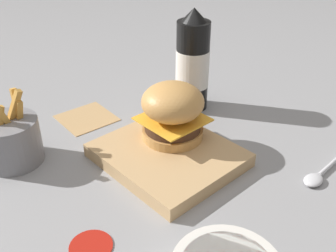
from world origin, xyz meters
TOP-DOWN VIEW (x-y plane):
  - ground_plane at (0.00, 0.00)m, footprint 6.00×6.00m
  - serving_board at (-0.03, 0.04)m, footprint 0.24×0.21m
  - burger at (-0.06, 0.08)m, footprint 0.12×0.12m
  - ketchup_bottle at (-0.16, 0.23)m, footprint 0.07×0.07m
  - fries_basket at (-0.23, -0.17)m, footprint 0.11×0.11m
  - spoon at (0.18, 0.21)m, footprint 0.03×0.18m
  - ketchup_puddle at (0.04, -0.18)m, footprint 0.06×0.06m
  - parchment_square at (-0.27, 0.02)m, footprint 0.12×0.12m

SIDE VIEW (x-z plane):
  - ground_plane at x=0.00m, z-range 0.00..0.00m
  - parchment_square at x=-0.27m, z-range 0.00..0.00m
  - ketchup_puddle at x=0.04m, z-range 0.00..0.00m
  - spoon at x=0.18m, z-range 0.00..0.01m
  - serving_board at x=-0.03m, z-range 0.00..0.03m
  - fries_basket at x=-0.23m, z-range -0.03..0.12m
  - burger at x=-0.06m, z-range 0.03..0.14m
  - ketchup_bottle at x=-0.16m, z-range -0.01..0.22m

